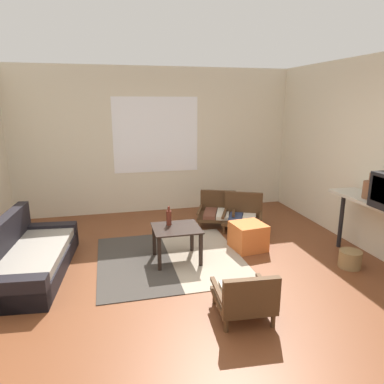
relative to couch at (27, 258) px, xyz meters
The scene contains 13 objects.
ground_plane 2.10m from the couch, 20.46° to the right, with size 7.80×7.80×0.00m, color brown.
far_wall_with_window 3.25m from the couch, 50.00° to the left, with size 5.60×0.13×2.70m.
side_wall_right 4.77m from the couch, ahead, with size 0.12×6.60×2.70m, color beige.
area_rug 1.80m from the couch, ahead, with size 1.92×1.89×0.01m.
couch is the anchor object (origin of this frame).
coffee_table 1.88m from the couch, ahead, with size 0.62×0.57×0.47m.
armchair_by_window 3.08m from the couch, 23.01° to the left, with size 0.80×0.79×0.56m.
armchair_striped_foreground 2.72m from the couch, 33.91° to the right, with size 0.58×0.61×0.53m.
armchair_corner 3.30m from the couch, 15.34° to the left, with size 0.80×0.75×0.60m.
ottoman_orange 2.95m from the couch, ahead, with size 0.45×0.45×0.39m, color #D1662D.
clay_vase 4.41m from the couch, ahead, with size 0.22×0.22×0.33m.
glass_bottle 1.83m from the couch, ahead, with size 0.07×0.07×0.26m.
wicker_basket 4.08m from the couch, 11.13° to the right, with size 0.28×0.28×0.22m, color olive.
Camera 1 is at (-0.92, -3.65, 2.08)m, focal length 33.10 mm.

